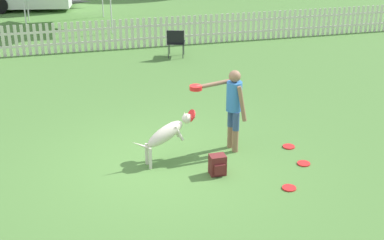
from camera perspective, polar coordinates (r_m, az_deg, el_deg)
name	(u,v)px	position (r m, az deg, el deg)	size (l,w,h in m)	color
ground_plane	(163,163)	(9.46, -3.11, -4.63)	(240.00, 240.00, 0.00)	#4C7A38
handler_person	(232,101)	(9.59, 4.25, 1.98)	(0.97, 0.51, 1.53)	#8C664C
leaping_dog	(167,133)	(9.24, -2.65, -1.39)	(1.19, 0.39, 0.92)	beige
frisbee_near_handler	(289,188)	(8.80, 10.32, -7.14)	(0.23, 0.23, 0.02)	red
frisbee_near_dog	(289,147)	(10.19, 10.28, -2.81)	(0.23, 0.23, 0.02)	red
frisbee_midfield	(304,163)	(9.61, 11.82, -4.56)	(0.23, 0.23, 0.02)	red
backpack_on_grass	(218,165)	(9.02, 2.75, -4.81)	(0.27, 0.25, 0.35)	maroon
picket_fence	(109,35)	(16.59, -8.85, 8.96)	(21.03, 0.04, 0.91)	silver
folding_chair_center	(176,41)	(15.58, -1.74, 8.46)	(0.63, 0.64, 0.83)	#333338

